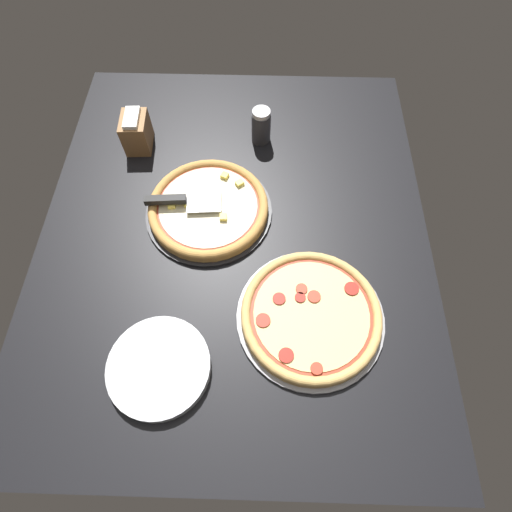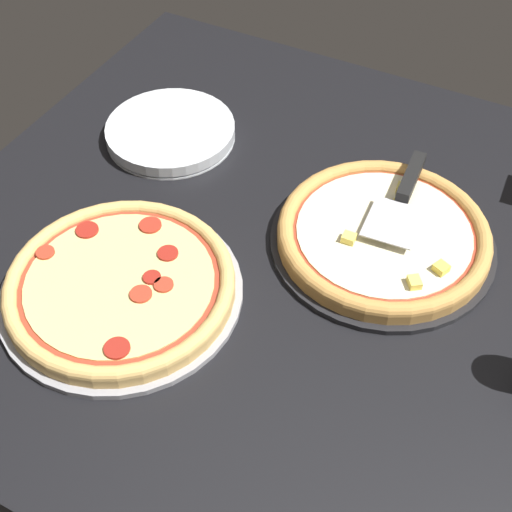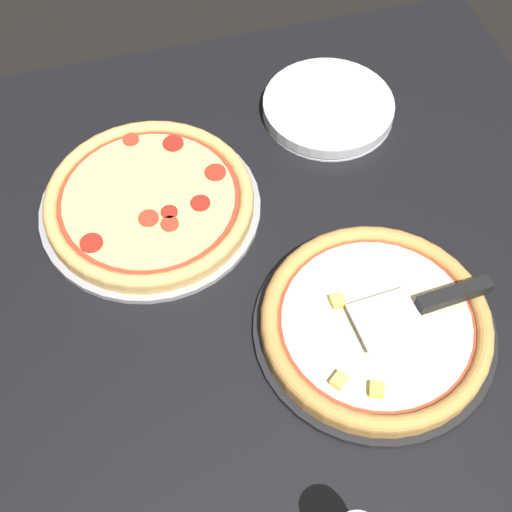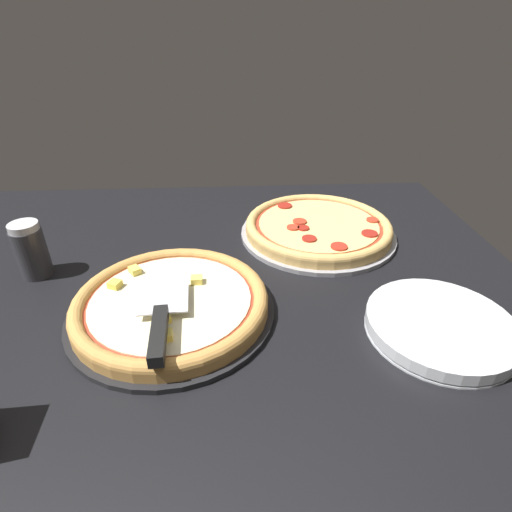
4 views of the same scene
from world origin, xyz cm
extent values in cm
cube|color=black|center=(0.00, 0.00, -1.80)|extent=(131.37, 108.78, 3.60)
cylinder|color=black|center=(-5.22, -7.59, 0.50)|extent=(36.26, 36.26, 1.00)
cylinder|color=#C68E47|center=(-5.22, -7.59, 1.93)|extent=(34.09, 34.09, 1.86)
torus|color=#C68E47|center=(-5.22, -7.59, 2.86)|extent=(34.09, 34.09, 2.58)
cylinder|color=#A33823|center=(-5.22, -7.59, 2.93)|extent=(29.63, 29.63, 0.15)
cylinder|color=beige|center=(-5.22, -7.59, 3.06)|extent=(27.95, 27.95, 0.40)
cube|color=#F9E05B|center=(-4.60, -17.74, 3.87)|extent=(2.21, 2.25, 1.23)
cube|color=#F4D64C|center=(-15.69, -3.53, 3.87)|extent=(2.64, 2.61, 1.23)
cube|color=#F9E05B|center=(-13.04, 0.98, 3.87)|extent=(2.75, 2.84, 1.23)
cube|color=#F9E05B|center=(-1.00, -2.95, 3.87)|extent=(2.14, 1.99, 1.23)
cube|color=#F9E05B|center=(-5.48, -13.56, 3.87)|extent=(2.64, 2.32, 1.23)
cylinder|color=#939399|center=(26.19, 20.39, 0.50)|extent=(36.85, 36.85, 1.00)
cylinder|color=#DBAD60|center=(26.19, 20.39, 1.92)|extent=(34.64, 34.64, 1.84)
torus|color=#DBAD60|center=(26.19, 20.39, 2.84)|extent=(34.64, 34.64, 2.34)
cylinder|color=#A33823|center=(26.19, 20.39, 2.91)|extent=(30.11, 30.11, 0.15)
cylinder|color=#E5C67A|center=(26.19, 20.39, 3.04)|extent=(28.41, 28.41, 0.40)
cylinder|color=maroon|center=(22.13, 17.71, 3.44)|extent=(2.74, 2.74, 0.40)
cylinder|color=maroon|center=(22.62, 12.47, 3.44)|extent=(3.24, 3.24, 0.40)
cylinder|color=maroon|center=(36.66, 14.10, 3.44)|extent=(3.62, 3.62, 0.40)
cylinder|color=#B73823|center=(39.48, 21.01, 3.44)|extent=(2.89, 2.89, 0.40)
cylinder|color=#B73823|center=(21.80, 21.16, 3.44)|extent=(3.32, 3.32, 0.40)
cylinder|color=#AD2D1E|center=(28.35, 8.59, 3.44)|extent=(3.59, 3.59, 0.40)
cylinder|color=maroon|center=(19.39, 30.68, 3.44)|extent=(3.68, 3.68, 0.40)
cylinder|color=#B73823|center=(19.80, 18.11, 3.44)|extent=(2.95, 2.95, 0.40)
cube|color=silver|center=(-6.06, -8.69, 4.60)|extent=(8.85, 10.21, 0.24)
cube|color=black|center=(-5.28, -19.26, 5.48)|extent=(3.04, 11.68, 2.00)
cylinder|color=silver|center=(39.72, -15.35, 0.35)|extent=(24.06, 24.06, 0.70)
cylinder|color=silver|center=(39.72, -15.35, 1.05)|extent=(24.06, 24.06, 0.70)
cylinder|color=silver|center=(39.72, -15.35, 1.75)|extent=(24.06, 24.06, 0.70)
cylinder|color=silver|center=(39.72, -15.35, 2.45)|extent=(24.06, 24.06, 0.70)
camera|label=1|loc=(60.83, 7.80, 95.21)|focal=28.00mm
camera|label=2|loc=(-23.40, 71.85, 84.16)|focal=50.00mm
camera|label=3|loc=(-48.99, 22.66, 94.66)|focal=50.00mm
camera|label=4|loc=(6.39, -64.20, 45.23)|focal=28.00mm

